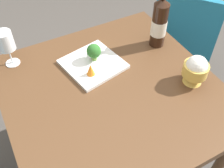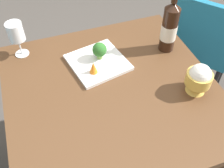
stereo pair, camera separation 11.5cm
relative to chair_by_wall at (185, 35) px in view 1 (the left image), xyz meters
The scene contains 9 objects.
ground_plane 0.99m from the chair_by_wall, 116.35° to the left, with size 8.00×8.00×0.00m, color #4C4742.
dining_table 0.85m from the chair_by_wall, 116.35° to the left, with size 0.92×0.92×0.75m.
chair_by_wall is the anchor object (origin of this frame).
wine_bottle 0.57m from the chair_by_wall, 116.77° to the left, with size 0.08×0.08×0.33m.
wine_glass 1.15m from the chair_by_wall, 90.21° to the left, with size 0.08×0.08×0.18m.
rice_bowl 0.71m from the chair_by_wall, 140.45° to the left, with size 0.11×0.11×0.14m.
serving_plate 0.82m from the chair_by_wall, 104.52° to the left, with size 0.29×0.29×0.02m.
broccoli_floret 0.82m from the chair_by_wall, 103.52° to the left, with size 0.07×0.07×0.09m.
carrot_garnish_left 0.88m from the chair_by_wall, 108.11° to the left, with size 0.04×0.04×0.06m.
Camera 1 is at (-0.70, 0.37, 1.62)m, focal length 43.14 mm.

